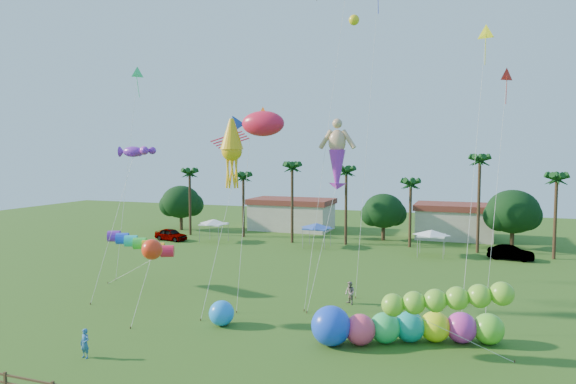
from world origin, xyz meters
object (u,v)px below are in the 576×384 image
(car_b, at_px, (511,253))
(caterpillar_inflatable, at_px, (400,327))
(spectator_a, at_px, (85,343))
(blue_ball, at_px, (222,313))
(spectator_b, at_px, (350,293))
(car_a, at_px, (171,235))

(car_b, xyz_separation_m, caterpillar_inflatable, (-8.07, -29.62, 0.23))
(spectator_a, bearing_deg, blue_ball, 64.99)
(car_b, bearing_deg, spectator_b, 157.28)
(car_a, xyz_separation_m, spectator_b, (29.57, -20.66, 0.08))
(car_a, bearing_deg, caterpillar_inflatable, -118.21)
(spectator_a, xyz_separation_m, spectator_b, (11.88, 15.57, 0.04))
(caterpillar_inflatable, bearing_deg, car_a, 118.95)
(spectator_b, distance_m, caterpillar_inflatable, 8.55)
(car_a, xyz_separation_m, spectator_a, (17.69, -36.23, 0.04))
(blue_ball, bearing_deg, car_b, 56.73)
(spectator_b, height_order, blue_ball, spectator_b)
(car_b, xyz_separation_m, spectator_b, (-12.86, -22.53, 0.10))
(car_b, bearing_deg, blue_ball, 153.73)
(car_a, xyz_separation_m, caterpillar_inflatable, (34.37, -27.75, 0.21))
(car_b, distance_m, spectator_b, 25.95)
(car_b, distance_m, spectator_a, 45.43)
(caterpillar_inflatable, height_order, blue_ball, caterpillar_inflatable)
(car_b, relative_size, spectator_b, 2.70)
(spectator_a, xyz_separation_m, caterpillar_inflatable, (16.68, 8.49, 0.17))
(spectator_a, xyz_separation_m, blue_ball, (4.79, 7.68, 0.01))
(blue_ball, bearing_deg, spectator_a, -121.93)
(car_a, relative_size, spectator_a, 2.79)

